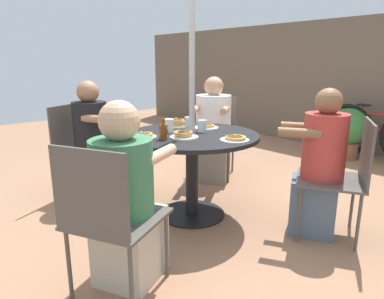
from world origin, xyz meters
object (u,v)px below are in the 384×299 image
(patio_chair_west, at_px, (107,213))
(syrup_bottle, at_px, (164,131))
(drinking_glass_a, at_px, (202,126))
(diner_south, at_px, (94,146))
(diner_west, at_px, (126,203))
(patio_table, at_px, (192,150))
(patio_chair_east, at_px, (215,131))
(pancake_plate_c, at_px, (184,135))
(patio_chair_south, at_px, (79,145))
(pancake_plate_d, at_px, (235,139))
(patio_chair_north, at_px, (344,172))
(potted_shrub, at_px, (348,130))
(diner_north, at_px, (319,169))
(coffee_cup, at_px, (169,125))
(bicycle, at_px, (377,133))
(diner_east, at_px, (213,134))
(drinking_glass_b, at_px, (189,123))
(pancake_plate_b, at_px, (206,127))
(pancake_plate_a, at_px, (176,123))
(pancake_plate_e, at_px, (143,136))

(patio_chair_west, bearing_deg, syrup_bottle, 97.59)
(syrup_bottle, relative_size, drinking_glass_a, 1.58)
(diner_south, relative_size, diner_west, 1.03)
(patio_table, bearing_deg, patio_chair_east, 124.62)
(diner_south, distance_m, drinking_glass_a, 1.10)
(patio_table, distance_m, pancake_plate_c, 0.23)
(patio_chair_south, distance_m, pancake_plate_d, 1.62)
(patio_chair_north, bearing_deg, potted_shrub, -5.73)
(diner_north, xyz_separation_m, coffee_cup, (-1.08, -0.59, 0.26))
(bicycle, bearing_deg, pancake_plate_c, -101.79)
(diner_east, xyz_separation_m, drinking_glass_b, (0.43, -0.74, 0.27))
(patio_table, xyz_separation_m, drinking_glass_a, (0.00, 0.12, 0.19))
(patio_chair_south, xyz_separation_m, pancake_plate_b, (0.98, 0.78, 0.22))
(diner_north, distance_m, diner_south, 2.03)
(patio_chair_east, distance_m, potted_shrub, 1.99)
(coffee_cup, distance_m, drinking_glass_b, 0.19)
(syrup_bottle, distance_m, potted_shrub, 3.16)
(drinking_glass_a, bearing_deg, pancake_plate_c, -75.04)
(patio_chair_south, relative_size, patio_chair_west, 1.00)
(diner_south, height_order, patio_chair_west, diner_south)
(patio_chair_west, height_order, coffee_cup, patio_chair_west)
(patio_chair_west, relative_size, coffee_cup, 8.11)
(diner_east, xyz_separation_m, drinking_glass_a, (0.58, -0.72, 0.26))
(patio_chair_west, xyz_separation_m, potted_shrub, (-0.44, 3.90, -0.12))
(patio_chair_east, xyz_separation_m, drinking_glass_b, (0.54, -0.89, 0.27))
(pancake_plate_a, relative_size, syrup_bottle, 1.38)
(diner_north, xyz_separation_m, pancake_plate_b, (-0.98, -0.24, 0.22))
(patio_table, relative_size, pancake_plate_a, 4.99)
(pancake_plate_d, distance_m, drinking_glass_a, 0.42)
(pancake_plate_a, relative_size, pancake_plate_b, 1.00)
(diner_south, bearing_deg, patio_chair_west, 40.14)
(patio_chair_south, height_order, bicycle, patio_chair_south)
(coffee_cup, bearing_deg, pancake_plate_e, -81.27)
(diner_south, relative_size, syrup_bottle, 7.05)
(diner_east, height_order, bicycle, diner_east)
(patio_chair_north, bearing_deg, pancake_plate_b, 76.96)
(diner_north, height_order, drinking_glass_a, diner_north)
(diner_west, xyz_separation_m, syrup_bottle, (-0.43, 0.61, 0.28))
(diner_west, height_order, pancake_plate_a, diner_west)
(patio_chair_east, height_order, diner_east, diner_east)
(patio_table, height_order, patio_chair_south, patio_chair_south)
(patio_chair_north, bearing_deg, coffee_cup, 89.76)
(pancake_plate_a, height_order, pancake_plate_e, pancake_plate_a)
(pancake_plate_b, bearing_deg, pancake_plate_a, -150.54)
(diner_south, xyz_separation_m, potted_shrub, (0.99, 3.27, -0.13))
(patio_chair_west, bearing_deg, pancake_plate_e, 108.48)
(pancake_plate_a, xyz_separation_m, pancake_plate_c, (0.42, -0.27, -0.01))
(patio_chair_east, distance_m, patio_chair_south, 1.56)
(patio_chair_north, relative_size, pancake_plate_e, 4.05)
(diner_north, relative_size, coffee_cup, 10.09)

